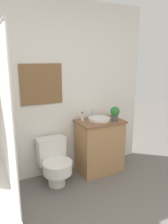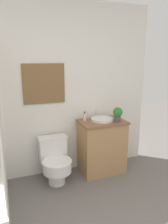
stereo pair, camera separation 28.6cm
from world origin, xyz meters
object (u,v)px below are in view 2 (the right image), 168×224
(toilet, at_px, (55,160))
(potted_plant, at_px, (118,113))
(sink, at_px, (102,119))
(soap_bottle, at_px, (85,117))

(toilet, bearing_deg, potted_plant, -4.60)
(sink, relative_size, potted_plant, 1.72)
(toilet, bearing_deg, soap_bottle, 14.78)
(toilet, relative_size, potted_plant, 2.95)
(toilet, height_order, potted_plant, potted_plant)
(sink, bearing_deg, toilet, -176.26)
(toilet, relative_size, sink, 1.72)
(sink, xyz_separation_m, soap_bottle, (-0.24, 0.08, 0.04))
(toilet, height_order, sink, sink)
(sink, height_order, soap_bottle, soap_bottle)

